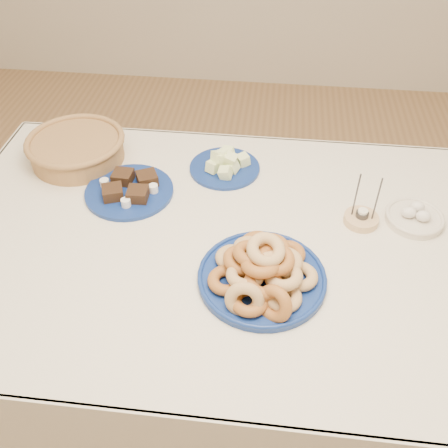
{
  "coord_description": "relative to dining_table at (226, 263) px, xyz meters",
  "views": [
    {
      "loc": [
        0.12,
        -1.04,
        1.76
      ],
      "look_at": [
        0.0,
        -0.05,
        0.85
      ],
      "focal_mm": 40.0,
      "sensor_mm": 36.0,
      "label": 1
    }
  ],
  "objects": [
    {
      "name": "ground",
      "position": [
        0.0,
        0.0,
        -0.64
      ],
      "size": [
        5.0,
        5.0,
        0.0
      ],
      "primitive_type": "plane",
      "color": "olive",
      "rests_on": "ground"
    },
    {
      "name": "dining_table",
      "position": [
        0.0,
        0.0,
        0.0
      ],
      "size": [
        1.71,
        1.11,
        0.75
      ],
      "color": "brown",
      "rests_on": "ground"
    },
    {
      "name": "donut_platter",
      "position": [
        0.11,
        -0.16,
        0.15
      ],
      "size": [
        0.4,
        0.4,
        0.16
      ],
      "rotation": [
        0.0,
        0.0,
        -0.19
      ],
      "color": "navy",
      "rests_on": "dining_table"
    },
    {
      "name": "melon_plate",
      "position": [
        -0.04,
        0.33,
        0.13
      ],
      "size": [
        0.29,
        0.29,
        0.08
      ],
      "rotation": [
        0.0,
        0.0,
        0.26
      ],
      "color": "navy",
      "rests_on": "dining_table"
    },
    {
      "name": "brownie_plate",
      "position": [
        -0.33,
        0.17,
        0.12
      ],
      "size": [
        0.32,
        0.32,
        0.05
      ],
      "rotation": [
        0.0,
        0.0,
        0.15
      ],
      "color": "navy",
      "rests_on": "dining_table"
    },
    {
      "name": "wicker_basket",
      "position": [
        -0.56,
        0.34,
        0.15
      ],
      "size": [
        0.43,
        0.43,
        0.09
      ],
      "rotation": [
        0.0,
        0.0,
        0.32
      ],
      "color": "brown",
      "rests_on": "dining_table"
    },
    {
      "name": "candle_holder",
      "position": [
        0.39,
        0.11,
        0.12
      ],
      "size": [
        0.12,
        0.12,
        0.17
      ],
      "rotation": [
        0.0,
        0.0,
        -0.22
      ],
      "color": "tan",
      "rests_on": "dining_table"
    },
    {
      "name": "egg_bowl",
      "position": [
        0.55,
        0.14,
        0.12
      ],
      "size": [
        0.18,
        0.18,
        0.06
      ],
      "rotation": [
        0.0,
        0.0,
        -0.07
      ],
      "color": "beige",
      "rests_on": "dining_table"
    }
  ]
}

